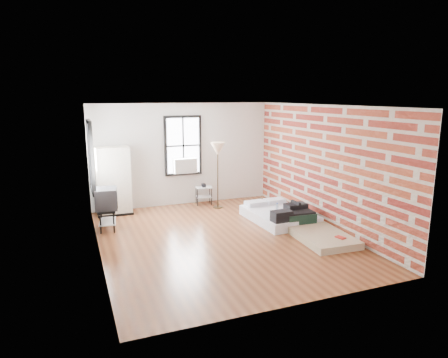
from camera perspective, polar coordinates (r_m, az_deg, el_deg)
name	(u,v)px	position (r m, az deg, el deg)	size (l,w,h in m)	color
ground	(222,238)	(8.65, -0.33, -8.43)	(6.00, 6.00, 0.00)	#5A2D17
room_shell	(226,155)	(8.63, 0.24, 3.44)	(5.02, 6.02, 2.80)	silver
mattress_main	(279,214)	(9.85, 7.92, -5.04)	(1.38, 1.83, 0.57)	white
mattress_bare	(313,229)	(9.02, 12.57, -7.05)	(1.09, 1.94, 0.41)	tan
wardrobe	(113,181)	(10.50, -15.51, -0.31)	(0.88, 0.51, 1.74)	black
side_table	(204,191)	(11.16, -2.91, -1.67)	(0.50, 0.43, 0.59)	black
floor_lamp	(218,152)	(10.59, -0.91, 3.91)	(0.38, 0.38, 1.79)	#302310
tv_stand	(107,200)	(9.38, -16.43, -2.92)	(0.54, 0.72, 0.96)	black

